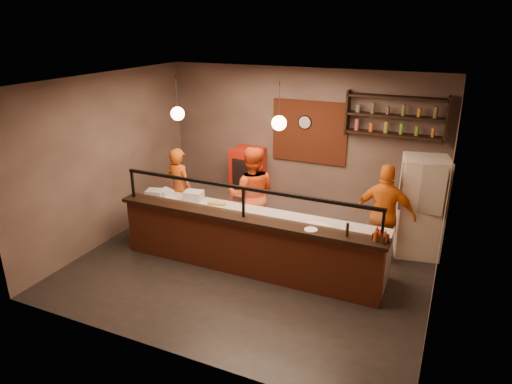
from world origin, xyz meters
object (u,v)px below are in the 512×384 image
at_px(pepper_mill, 347,230).
at_px(red_cooler, 248,181).
at_px(cook_mid, 252,195).
at_px(cook_left, 179,188).
at_px(cook_right, 384,214).
at_px(pizza_dough, 314,228).
at_px(condiment_caddy, 381,237).
at_px(fridge, 421,207).
at_px(wall_clock, 305,122).

bearing_deg(pepper_mill, red_cooler, 138.64).
bearing_deg(red_cooler, cook_mid, -61.11).
xyz_separation_m(cook_left, cook_mid, (1.65, -0.02, 0.10)).
height_order(cook_mid, cook_right, cook_mid).
distance_m(red_cooler, pepper_mill, 3.75).
bearing_deg(cook_left, pepper_mill, 173.38).
height_order(cook_right, pizza_dough, cook_right).
bearing_deg(pizza_dough, cook_left, 164.88).
relative_size(condiment_caddy, pepper_mill, 0.93).
bearing_deg(fridge, cook_right, -145.13).
xyz_separation_m(condiment_caddy, pepper_mill, (-0.48, -0.05, 0.05)).
bearing_deg(fridge, red_cooler, 161.40).
distance_m(cook_mid, cook_right, 2.46).
relative_size(cook_right, pizza_dough, 3.27).
bearing_deg(red_cooler, condiment_caddy, -35.79).
xyz_separation_m(cook_mid, cook_right, (2.45, 0.21, -0.05)).
xyz_separation_m(cook_right, fridge, (0.55, 0.58, 0.02)).
bearing_deg(cook_left, pizza_dough, 176.34).
height_order(wall_clock, cook_right, wall_clock).
bearing_deg(condiment_caddy, fridge, 78.40).
bearing_deg(pizza_dough, pepper_mill, -31.44).
relative_size(pizza_dough, pepper_mill, 2.63).
distance_m(cook_mid, pepper_mill, 2.45).
distance_m(cook_left, fridge, 4.71).
bearing_deg(cook_mid, condiment_caddy, 135.25).
relative_size(wall_clock, cook_mid, 0.16).
relative_size(wall_clock, cook_right, 0.17).
xyz_separation_m(cook_left, pizza_dough, (3.15, -0.85, 0.06)).
xyz_separation_m(cook_mid, pizza_dough, (1.50, -0.83, -0.04)).
bearing_deg(red_cooler, pizza_dough, -43.20).
height_order(wall_clock, condiment_caddy, wall_clock).
bearing_deg(red_cooler, cook_right, -17.81).
distance_m(cook_right, red_cooler, 3.30).
relative_size(cook_left, pizza_dough, 3.06).
height_order(cook_mid, pepper_mill, cook_mid).
bearing_deg(pizza_dough, cook_right, 47.53).
relative_size(cook_right, red_cooler, 1.22).
distance_m(cook_left, pepper_mill, 3.98).
bearing_deg(cook_left, cook_right, -165.85).
xyz_separation_m(cook_right, pepper_mill, (-0.33, -1.42, 0.26)).
bearing_deg(pepper_mill, cook_left, 161.92).
bearing_deg(cook_mid, cook_left, -21.29).
xyz_separation_m(wall_clock, condiment_caddy, (2.10, -2.72, -0.99)).
bearing_deg(cook_right, red_cooler, -19.69).
height_order(wall_clock, cook_left, wall_clock).
distance_m(cook_right, pepper_mill, 1.48).
bearing_deg(cook_left, cook_mid, -169.14).
relative_size(red_cooler, pepper_mill, 7.04).
bearing_deg(pizza_dough, cook_mid, 150.96).
bearing_deg(wall_clock, cook_right, -34.65).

